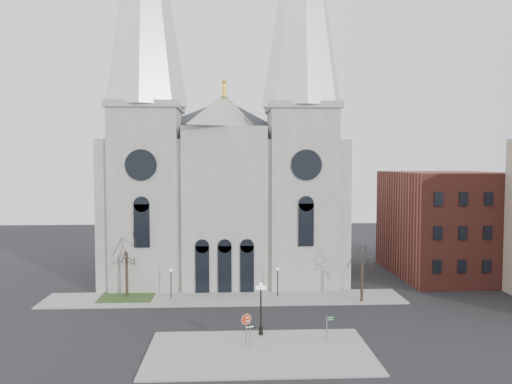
{
  "coord_description": "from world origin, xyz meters",
  "views": [
    {
      "loc": [
        0.8,
        -44.06,
        15.25
      ],
      "look_at": [
        3.37,
        8.0,
        12.18
      ],
      "focal_mm": 35.0,
      "sensor_mm": 36.0,
      "label": 1
    }
  ],
  "objects_px": {
    "one_way_sign": "(250,331)",
    "street_name_sign": "(328,326)",
    "stop_sign": "(246,323)",
    "globe_lamp": "(261,302)"
  },
  "relations": [
    {
      "from": "stop_sign",
      "to": "one_way_sign",
      "type": "xyz_separation_m",
      "value": [
        0.27,
        -0.75,
        -0.49
      ]
    },
    {
      "from": "stop_sign",
      "to": "globe_lamp",
      "type": "height_order",
      "value": "globe_lamp"
    },
    {
      "from": "one_way_sign",
      "to": "street_name_sign",
      "type": "bearing_deg",
      "value": -13.03
    },
    {
      "from": "stop_sign",
      "to": "globe_lamp",
      "type": "xyz_separation_m",
      "value": [
        1.35,
        2.3,
        1.06
      ]
    },
    {
      "from": "one_way_sign",
      "to": "street_name_sign",
      "type": "height_order",
      "value": "street_name_sign"
    },
    {
      "from": "globe_lamp",
      "to": "street_name_sign",
      "type": "distance_m",
      "value": 6.07
    },
    {
      "from": "street_name_sign",
      "to": "stop_sign",
      "type": "bearing_deg",
      "value": 167.98
    },
    {
      "from": "one_way_sign",
      "to": "street_name_sign",
      "type": "xyz_separation_m",
      "value": [
        6.64,
        1.25,
        -0.08
      ]
    },
    {
      "from": "globe_lamp",
      "to": "stop_sign",
      "type": "bearing_deg",
      "value": -120.41
    },
    {
      "from": "globe_lamp",
      "to": "street_name_sign",
      "type": "relative_size",
      "value": 2.14
    }
  ]
}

